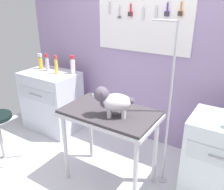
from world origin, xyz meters
TOP-DOWN VIEW (x-y plane):
  - rear_wall_panel at (-0.00, 1.28)m, footprint 4.00×0.11m
  - grooming_table at (0.06, 0.25)m, footprint 0.96×0.57m
  - grooming_arm at (0.55, 0.56)m, footprint 0.30×0.11m
  - dog at (0.13, 0.18)m, footprint 0.39×0.29m
  - counter_left at (-1.32, 0.77)m, footprint 0.80×0.58m
  - cabinet_right at (1.10, 0.65)m, footprint 0.68×0.54m
  - spray_bottle_short at (-1.40, 0.82)m, footprint 0.06×0.06m
  - conditioner_bottle at (-1.19, 0.80)m, footprint 0.05×0.05m
  - detangler_spray at (-1.56, 0.84)m, footprint 0.06×0.06m
  - shampoo_bottle at (-0.99, 0.92)m, footprint 0.06×0.06m

SIDE VIEW (x-z plane):
  - cabinet_right at x=1.10m, z-range 0.00..0.86m
  - counter_left at x=-1.32m, z-range 0.00..0.89m
  - grooming_table at x=0.06m, z-range 0.33..1.19m
  - grooming_arm at x=0.55m, z-range -0.05..1.67m
  - detangler_spray at x=-1.56m, z-range 0.88..1.11m
  - spray_bottle_short at x=-1.40m, z-range 0.88..1.13m
  - shampoo_bottle at x=-0.99m, z-range 0.88..1.14m
  - conditioner_bottle at x=-1.19m, z-range 0.88..1.14m
  - dog at x=0.13m, z-range 0.87..1.16m
  - rear_wall_panel at x=0.00m, z-range 0.01..2.31m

